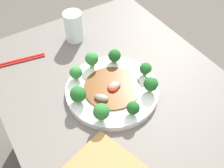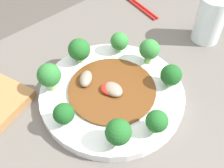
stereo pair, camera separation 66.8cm
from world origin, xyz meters
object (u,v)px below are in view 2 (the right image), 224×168
object	(u,v)px
broccoli_east	(149,50)
chopsticks	(136,3)
stirfry_center	(110,88)
broccoli_northwest	(49,76)
broccoli_west	(64,114)
broccoli_northeast	(119,42)
broccoli_southwest	(118,132)
broccoli_north	(79,50)
plate	(112,93)
broccoli_southeast	(171,75)
drinking_glass	(211,20)
broccoli_south	(157,121)

from	to	relation	value
broccoli_east	chopsticks	distance (m)	0.30
broccoli_east	stirfry_center	size ratio (longest dim) A/B	0.33
broccoli_northwest	broccoli_west	bearing A→B (deg)	-109.50
broccoli_northeast	broccoli_east	distance (m)	0.08
broccoli_southwest	broccoli_north	bearing A→B (deg)	68.10
broccoli_north	broccoli_southwest	distance (m)	0.24
broccoli_northwest	plate	bearing A→B (deg)	-46.18
broccoli_southeast	drinking_glass	size ratio (longest dim) A/B	0.44
drinking_glass	broccoli_southeast	bearing A→B (deg)	-168.15
broccoli_west	broccoli_northeast	distance (m)	0.24
plate	stirfry_center	world-z (taller)	stirfry_center
broccoli_west	drinking_glass	distance (m)	0.45
broccoli_west	broccoli_southwest	world-z (taller)	broccoli_southwest
broccoli_northwest	stirfry_center	bearing A→B (deg)	-45.87
plate	drinking_glass	size ratio (longest dim) A/B	2.57
broccoli_north	broccoli_southwest	world-z (taller)	broccoli_north
broccoli_northeast	broccoli_east	xyz separation A→B (m)	(0.02, -0.08, 0.01)
broccoli_southeast	broccoli_east	bearing A→B (deg)	74.85
plate	broccoli_southwest	size ratio (longest dim) A/B	5.34
stirfry_center	broccoli_east	bearing A→B (deg)	0.82
broccoli_northwest	broccoli_south	world-z (taller)	broccoli_northwest
broccoli_east	stirfry_center	xyz separation A→B (m)	(-0.13, -0.00, -0.03)
broccoli_southwest	stirfry_center	distance (m)	0.13
plate	broccoli_east	bearing A→B (deg)	2.77
plate	broccoli_northeast	size ratio (longest dim) A/B	5.94
drinking_glass	broccoli_south	bearing A→B (deg)	-163.18
stirfry_center	drinking_glass	size ratio (longest dim) A/B	1.56
stirfry_center	chopsticks	bearing A→B (deg)	34.53
broccoli_south	broccoli_southwest	size ratio (longest dim) A/B	0.89
broccoli_southwest	stirfry_center	size ratio (longest dim) A/B	0.31
broccoli_west	broccoli_northeast	bearing A→B (deg)	19.38
broccoli_southwest	broccoli_east	bearing A→B (deg)	27.44
broccoli_northwest	chopsticks	distance (m)	0.44
broccoli_southeast	drinking_glass	xyz separation A→B (m)	(0.23, 0.05, 0.01)
broccoli_south	drinking_glass	world-z (taller)	drinking_glass
broccoli_south	drinking_glass	bearing A→B (deg)	16.82
broccoli_south	broccoli_east	bearing A→B (deg)	45.39
broccoli_south	chopsticks	size ratio (longest dim) A/B	0.25
broccoli_northwest	broccoli_southeast	distance (m)	0.26
broccoli_north	broccoli_east	bearing A→B (deg)	-44.83
broccoli_northwest	broccoli_north	bearing A→B (deg)	14.48
broccoli_northwest	broccoli_southwest	bearing A→B (deg)	-86.59
broccoli_west	broccoli_southwest	distance (m)	0.11
broccoli_south	drinking_glass	size ratio (longest dim) A/B	0.43
broccoli_northeast	broccoli_southwest	xyz separation A→B (m)	(-0.18, -0.18, 0.00)
broccoli_southwest	drinking_glass	world-z (taller)	drinking_glass
broccoli_south	stirfry_center	distance (m)	0.14
plate	broccoli_southwest	bearing A→B (deg)	-128.47
broccoli_northeast	broccoli_northwest	xyz separation A→B (m)	(-0.19, 0.01, 0.01)
broccoli_east	drinking_glass	xyz separation A→B (m)	(0.20, -0.03, 0.00)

